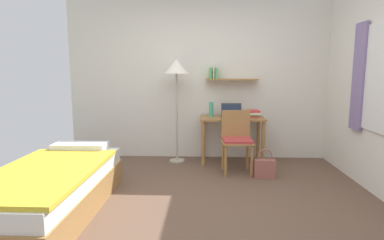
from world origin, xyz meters
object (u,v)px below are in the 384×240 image
object	(u,v)px
book_stack	(254,114)
handbag	(265,168)
standing_lamp	(176,72)
water_bottle	(211,109)
bed	(51,189)
desk	(232,126)
laptop	(231,114)
desk_chair	(237,138)

from	to	relation	value
book_stack	handbag	bearing A→B (deg)	-85.95
standing_lamp	water_bottle	size ratio (longest dim) A/B	7.00
bed	standing_lamp	xyz separation A→B (m)	(1.11, 1.90, 1.17)
bed	desk	xyz separation A→B (m)	(1.97, 1.90, 0.34)
desk	book_stack	size ratio (longest dim) A/B	3.89
laptop	book_stack	xyz separation A→B (m)	(0.34, -0.00, 0.00)
desk_chair	water_bottle	world-z (taller)	water_bottle
desk	book_stack	bearing A→B (deg)	1.83
bed	handbag	bearing A→B (deg)	26.11
standing_lamp	water_bottle	xyz separation A→B (m)	(0.54, 0.07, -0.58)
book_stack	desk_chair	bearing A→B (deg)	-121.26
bed	desk_chair	xyz separation A→B (m)	(2.00, 1.41, 0.25)
standing_lamp	water_bottle	distance (m)	0.79
water_bottle	desk	bearing A→B (deg)	-11.58
desk	water_bottle	distance (m)	0.42
standing_lamp	desk	bearing A→B (deg)	0.10
desk_chair	standing_lamp	size ratio (longest dim) A/B	0.54
desk_chair	water_bottle	distance (m)	0.74
bed	laptop	size ratio (longest dim) A/B	6.27
bed	water_bottle	distance (m)	2.63
desk	laptop	distance (m)	0.20
bed	water_bottle	xyz separation A→B (m)	(1.65, 1.96, 0.60)
water_bottle	book_stack	distance (m)	0.66
handbag	desk	bearing A→B (deg)	117.38
bed	handbag	world-z (taller)	bed
bed	desk_chair	world-z (taller)	desk_chair
desk	standing_lamp	distance (m)	1.20
laptop	water_bottle	distance (m)	0.32
water_bottle	book_stack	size ratio (longest dim) A/B	0.90
book_stack	bed	bearing A→B (deg)	-140.35
desk	standing_lamp	size ratio (longest dim) A/B	0.62
bed	laptop	distance (m)	2.79
standing_lamp	laptop	size ratio (longest dim) A/B	5.02
water_bottle	book_stack	xyz separation A→B (m)	(0.66, -0.06, -0.06)
desk	water_bottle	bearing A→B (deg)	168.42
bed	desk	world-z (taller)	desk
laptop	water_bottle	size ratio (longest dim) A/B	1.39
bed	desk_chair	size ratio (longest dim) A/B	2.31
laptop	handbag	xyz separation A→B (m)	(0.40, -0.75, -0.64)
handbag	water_bottle	bearing A→B (deg)	131.24
standing_lamp	book_stack	distance (m)	1.35
desk_chair	standing_lamp	world-z (taller)	standing_lamp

